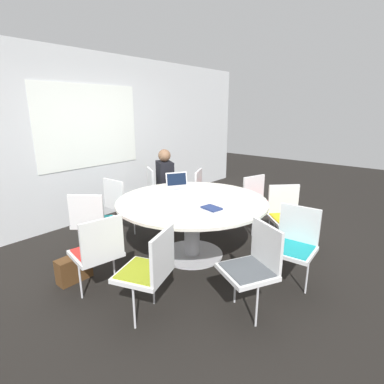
% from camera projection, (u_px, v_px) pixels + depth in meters
% --- Properties ---
extents(ground_plane, '(16.00, 16.00, 0.00)m').
position_uv_depth(ground_plane, '(192.00, 254.00, 3.89)').
color(ground_plane, black).
extents(wall_back, '(8.00, 0.07, 2.70)m').
position_uv_depth(wall_back, '(90.00, 139.00, 4.87)').
color(wall_back, silver).
rests_on(wall_back, ground_plane).
extents(conference_table, '(1.86, 1.86, 0.74)m').
position_uv_depth(conference_table, '(192.00, 211.00, 3.73)').
color(conference_table, '#B7B7BC').
rests_on(conference_table, ground_plane).
extents(chair_0, '(0.58, 0.59, 0.85)m').
position_uv_depth(chair_0, '(158.00, 188.00, 5.15)').
color(chair_0, silver).
rests_on(chair_0, ground_plane).
extents(chair_1, '(0.44, 0.46, 0.85)m').
position_uv_depth(chair_1, '(121.00, 201.00, 4.43)').
color(chair_1, silver).
rests_on(chair_1, ground_plane).
extents(chair_2, '(0.60, 0.61, 0.85)m').
position_uv_depth(chair_2, '(91.00, 218.00, 3.73)').
color(chair_2, silver).
rests_on(chair_2, ground_plane).
extents(chair_3, '(0.51, 0.49, 0.85)m').
position_uv_depth(chair_3, '(98.00, 249.00, 2.93)').
color(chair_3, silver).
rests_on(chair_3, ground_plane).
extents(chair_4, '(0.56, 0.55, 0.85)m').
position_uv_depth(chair_4, '(150.00, 267.00, 2.59)').
color(chair_4, silver).
rests_on(chair_4, ground_plane).
extents(chair_5, '(0.57, 0.58, 0.85)m').
position_uv_depth(chair_5, '(253.00, 263.00, 2.66)').
color(chair_5, silver).
rests_on(chair_5, ground_plane).
extents(chair_6, '(0.45, 0.47, 0.85)m').
position_uv_depth(chair_6, '(294.00, 241.00, 3.10)').
color(chair_6, silver).
rests_on(chair_6, ground_plane).
extents(chair_7, '(0.61, 0.61, 0.85)m').
position_uv_depth(chair_7, '(286.00, 213.00, 3.94)').
color(chair_7, silver).
rests_on(chair_7, ground_plane).
extents(chair_8, '(0.54, 0.53, 0.85)m').
position_uv_depth(chair_8, '(259.00, 200.00, 4.48)').
color(chair_8, silver).
rests_on(chair_8, ground_plane).
extents(chair_9, '(0.58, 0.57, 0.85)m').
position_uv_depth(chair_9, '(206.00, 191.00, 4.95)').
color(chair_9, silver).
rests_on(chair_9, ground_plane).
extents(person_0, '(0.37, 0.42, 1.20)m').
position_uv_depth(person_0, '(166.00, 180.00, 4.90)').
color(person_0, black).
rests_on(person_0, ground_plane).
extents(laptop, '(0.39, 0.37, 0.21)m').
position_uv_depth(laptop, '(178.00, 185.00, 4.21)').
color(laptop, silver).
rests_on(laptop, conference_table).
extents(spiral_notebook, '(0.18, 0.23, 0.02)m').
position_uv_depth(spiral_notebook, '(212.00, 208.00, 3.36)').
color(spiral_notebook, navy).
rests_on(spiral_notebook, conference_table).
extents(coffee_cup, '(0.09, 0.09, 0.10)m').
position_uv_depth(coffee_cup, '(182.00, 204.00, 3.37)').
color(coffee_cup, white).
rests_on(coffee_cup, conference_table).
extents(handbag, '(0.36, 0.16, 0.28)m').
position_uv_depth(handbag, '(74.00, 269.00, 3.28)').
color(handbag, '#513319').
rests_on(handbag, ground_plane).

